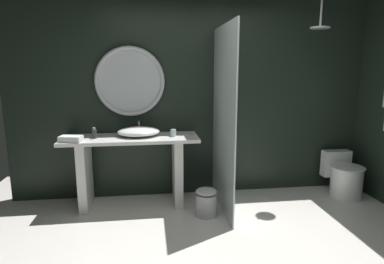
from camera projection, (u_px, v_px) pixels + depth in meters
The scene contains 11 objects.
back_wall_panel at pixel (196, 98), 4.28m from camera, with size 4.80×0.10×2.60m, color black.
vanity_counter at pixel (132, 162), 3.97m from camera, with size 1.63×0.56×0.87m.
vessel_sink at pixel (139, 132), 3.95m from camera, with size 0.52×0.42×0.16m.
tumbler_cup at pixel (173, 133), 3.93m from camera, with size 0.07×0.07×0.09m, color silver.
soap_dispenser at pixel (94, 134), 3.81m from camera, with size 0.06×0.06×0.13m.
round_wall_mirror at pixel (130, 81), 4.04m from camera, with size 0.87×0.05×0.87m.
shower_glass_panel at pixel (223, 121), 3.76m from camera, with size 0.02×1.11×2.17m, color silver.
rain_shower_head at pixel (320, 25), 3.79m from camera, with size 0.23×0.23×0.36m.
toilet at pixel (344, 177), 4.33m from camera, with size 0.42×0.58×0.57m.
waste_bin at pixel (206, 202), 3.74m from camera, with size 0.25×0.25×0.33m.
folded_hand_towel at pixel (71, 139), 3.64m from camera, with size 0.24×0.14×0.07m, color white.
Camera 1 is at (-0.62, -2.34, 1.68)m, focal length 30.22 mm.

